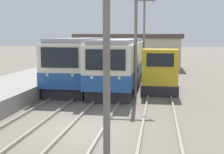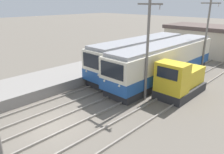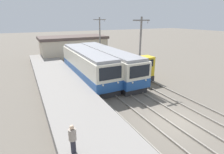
{
  "view_description": "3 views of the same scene",
  "coord_description": "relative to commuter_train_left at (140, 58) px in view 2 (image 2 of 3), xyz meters",
  "views": [
    {
      "loc": [
        3.1,
        -11.97,
        3.84
      ],
      "look_at": [
        0.35,
        6.38,
        1.39
      ],
      "focal_mm": 50.0,
      "sensor_mm": 36.0,
      "label": 1
    },
    {
      "loc": [
        10.72,
        -5.95,
        7.28
      ],
      "look_at": [
        -0.82,
        6.0,
        1.5
      ],
      "focal_mm": 35.0,
      "sensor_mm": 36.0,
      "label": 2
    },
    {
      "loc": [
        -9.3,
        -7.98,
        7.28
      ],
      "look_at": [
        -1.26,
        7.83,
        1.32
      ],
      "focal_mm": 28.0,
      "sensor_mm": 36.0,
      "label": 3
    }
  ],
  "objects": [
    {
      "name": "station_building",
      "position": [
        2.12,
        14.0,
        0.34
      ],
      "size": [
        12.6,
        6.3,
        4.06
      ],
      "color": "beige",
      "rests_on": "ground"
    },
    {
      "name": "commuter_train_center",
      "position": [
        2.8,
        0.25,
        -0.03
      ],
      "size": [
        2.84,
        14.81,
        3.6
      ],
      "color": "#28282B",
      "rests_on": "ground"
    },
    {
      "name": "shunting_locomotive",
      "position": [
        5.8,
        -2.33,
        -0.5
      ],
      "size": [
        2.4,
        4.77,
        3.0
      ],
      "color": "#28282B",
      "rests_on": "ground"
    },
    {
      "name": "track_right",
      "position": [
        5.8,
        -12.0,
        -1.64
      ],
      "size": [
        1.54,
        60.0,
        0.14
      ],
      "color": "gray",
      "rests_on": "ground"
    },
    {
      "name": "ground_plane",
      "position": [
        2.6,
        -12.0,
        -1.71
      ],
      "size": [
        200.0,
        200.0,
        0.0
      ],
      "primitive_type": "plane",
      "color": "#665E54"
    },
    {
      "name": "platform_left",
      "position": [
        -3.65,
        -12.0,
        -1.28
      ],
      "size": [
        4.5,
        54.0,
        0.87
      ],
      "primitive_type": "cube",
      "color": "gray",
      "rests_on": "ground"
    },
    {
      "name": "catenary_mast_mid",
      "position": [
        4.31,
        -4.91,
        2.34
      ],
      "size": [
        2.0,
        0.2,
        7.46
      ],
      "color": "slate",
      "rests_on": "ground"
    },
    {
      "name": "commuter_train_left",
      "position": [
        0.0,
        0.0,
        0.0
      ],
      "size": [
        2.84,
        13.2,
        3.68
      ],
      "color": "#28282B",
      "rests_on": "ground"
    },
    {
      "name": "track_center",
      "position": [
        2.8,
        -12.0,
        -1.64
      ],
      "size": [
        1.54,
        60.0,
        0.14
      ],
      "color": "gray",
      "rests_on": "ground"
    },
    {
      "name": "track_left",
      "position": [
        -0.0,
        -12.0,
        -1.64
      ],
      "size": [
        1.54,
        60.0,
        0.14
      ],
      "color": "gray",
      "rests_on": "ground"
    },
    {
      "name": "catenary_mast_far",
      "position": [
        4.31,
        5.82,
        2.34
      ],
      "size": [
        2.0,
        0.2,
        7.46
      ],
      "color": "slate",
      "rests_on": "ground"
    }
  ]
}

